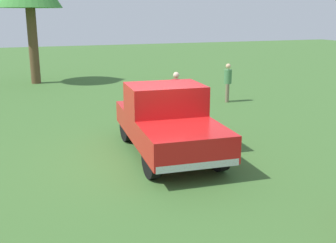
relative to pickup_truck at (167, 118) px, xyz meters
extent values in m
plane|color=#3D662D|center=(0.04, -0.47, -0.96)|extent=(80.00, 80.00, 0.00)
cylinder|color=black|center=(1.64, 0.71, -0.54)|extent=(0.83, 0.22, 0.83)
cylinder|color=black|center=(1.52, -0.94, -0.54)|extent=(0.83, 0.22, 0.83)
cylinder|color=black|center=(-1.29, 0.93, -0.54)|extent=(0.83, 0.22, 0.83)
cylinder|color=black|center=(-1.41, -0.73, -0.54)|extent=(0.83, 0.22, 0.83)
cube|color=red|center=(1.49, -0.11, -0.20)|extent=(1.98, 2.09, 0.64)
cube|color=red|center=(-0.16, 0.01, 0.18)|extent=(1.61, 2.06, 1.40)
cube|color=slate|center=(-0.16, 0.01, 0.62)|extent=(1.38, 1.89, 0.48)
cube|color=red|center=(-1.07, 0.08, -0.22)|extent=(2.34, 2.12, 0.60)
cube|color=silver|center=(2.35, -0.17, -0.46)|extent=(0.26, 1.89, 0.16)
cylinder|color=#7A6B51|center=(-3.30, 1.63, -0.55)|extent=(0.14, 0.14, 0.81)
cylinder|color=#7A6B51|center=(-3.50, 1.62, -0.55)|extent=(0.14, 0.14, 0.81)
cylinder|color=maroon|center=(-3.40, 1.63, 0.15)|extent=(0.34, 0.34, 0.61)
sphere|color=beige|center=(-3.40, 1.63, 0.60)|extent=(0.22, 0.22, 0.22)
cylinder|color=#7A6B51|center=(-5.23, 4.68, -0.57)|extent=(0.14, 0.14, 0.78)
cylinder|color=#7A6B51|center=(-5.40, 4.79, -0.57)|extent=(0.14, 0.14, 0.78)
cylinder|color=#477F4C|center=(-5.32, 4.74, 0.12)|extent=(0.44, 0.44, 0.59)
sphere|color=#D8AD84|center=(-5.32, 4.74, 0.56)|extent=(0.21, 0.21, 0.21)
cylinder|color=brown|center=(-13.26, -2.60, 1.01)|extent=(0.50, 0.50, 3.94)
camera|label=1|loc=(9.80, -3.66, 2.66)|focal=43.72mm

